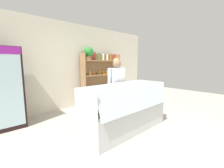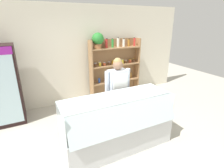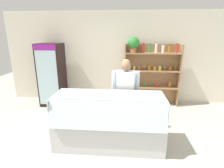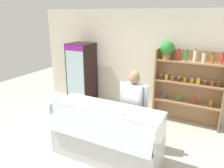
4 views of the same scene
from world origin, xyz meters
name	(u,v)px [view 1 (image 1 of 4)]	position (x,y,z in m)	size (l,w,h in m)	color
ground_plane	(124,128)	(0.00, 0.00, 0.00)	(12.00, 12.00, 0.00)	#B7B2A3
back_wall	(72,66)	(0.00, 2.33, 1.35)	(6.80, 0.10, 2.70)	silver
drinks_fridge	(5,88)	(-1.90, 1.86, 0.90)	(0.66, 0.64, 1.80)	black
shelving_unit	(99,72)	(0.90, 2.06, 1.15)	(1.57, 0.32, 1.97)	#9E754C
deli_display_case	(124,116)	(-0.05, -0.05, 0.31)	(2.01, 0.80, 1.01)	silver
shop_clerk	(117,84)	(0.26, 0.50, 0.92)	(0.57, 0.25, 1.58)	#2D2D38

